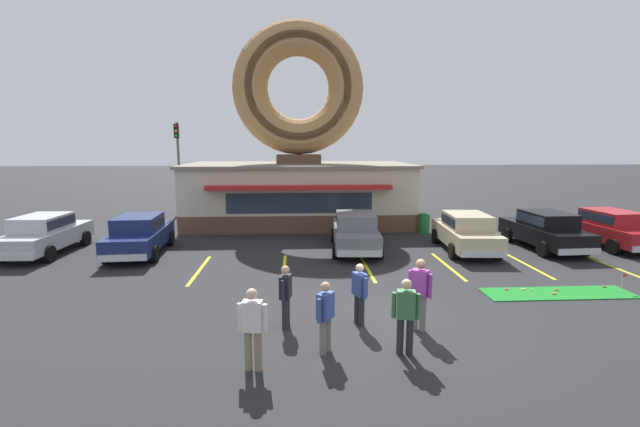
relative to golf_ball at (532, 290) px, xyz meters
name	(u,v)px	position (x,y,z in m)	size (l,w,h in m)	color
ground_plane	(392,325)	(-4.79, -2.19, -0.05)	(160.00, 160.00, 0.00)	#232326
donut_shop_building	(299,157)	(-7.01, 11.76, 3.69)	(12.30, 6.75, 10.96)	brown
putting_mat	(558,293)	(0.65, -0.26, -0.04)	(4.44, 1.12, 0.03)	#197523
mini_donut_near_left	(506,289)	(-0.76, 0.09, 0.00)	(0.13, 0.13, 0.04)	#D8667F
mini_donut_near_right	(554,293)	(0.46, -0.35, 0.00)	(0.13, 0.13, 0.04)	#D17F47
mini_donut_mid_left	(604,286)	(2.41, 0.16, 0.00)	(0.13, 0.13, 0.04)	brown
mini_donut_mid_centre	(556,290)	(0.74, -0.04, 0.00)	(0.13, 0.13, 0.04)	#A5724C
mini_donut_mid_right	(523,289)	(-0.24, 0.06, 0.00)	(0.13, 0.13, 0.04)	#E5C666
golf_ball	(532,290)	(0.00, 0.00, 0.00)	(0.04, 0.04, 0.04)	white
putting_flag_pin	(624,278)	(2.66, -0.26, 0.39)	(0.13, 0.01, 0.55)	silver
car_navy	(140,233)	(-13.50, 5.20, 0.82)	(2.19, 4.66, 1.60)	navy
car_red	(609,227)	(6.44, 5.46, 0.82)	(2.22, 4.67, 1.60)	maroon
car_champagne	(466,230)	(-0.12, 4.99, 0.82)	(2.23, 4.67, 1.60)	#BCAD89
car_grey	(355,230)	(-4.70, 5.34, 0.82)	(2.20, 4.66, 1.60)	slate
car_silver	(45,233)	(-17.39, 5.50, 0.82)	(2.04, 4.59, 1.60)	#B2B5BA
car_black	(545,229)	(3.42, 5.19, 0.82)	(2.11, 4.62, 1.60)	black
pedestrian_blue_sweater_man	(360,291)	(-5.62, -2.11, 0.80)	(0.37, 0.56, 1.56)	#232328
pedestrian_hooded_kid	(406,313)	(-4.88, -3.69, 0.87)	(0.58, 0.31, 1.67)	#232328
pedestrian_leather_jacket_man	(253,325)	(-8.03, -4.16, 0.88)	(0.59, 0.29, 1.69)	#7F7056
pedestrian_clipboard_woman	(420,291)	(-4.24, -2.52, 0.94)	(0.49, 0.42, 1.76)	slate
pedestrian_beanie_man	(286,294)	(-7.43, -2.20, 0.81)	(0.31, 0.59, 1.56)	#232328
pedestrian_crossing_woman	(325,314)	(-6.56, -3.51, 0.82)	(0.41, 0.51, 1.58)	slate
trash_bin	(424,223)	(-0.75, 8.70, 0.45)	(0.57, 0.57, 0.97)	#1E662D
traffic_light_pole	(178,155)	(-14.79, 16.26, 3.66)	(0.28, 0.47, 5.80)	#595B60
parking_stripe_far_left	(200,270)	(-10.62, 2.81, -0.05)	(0.12, 3.60, 0.01)	yellow
parking_stripe_left	(284,268)	(-7.62, 2.81, -0.05)	(0.12, 3.60, 0.01)	yellow
parking_stripe_mid_left	(367,267)	(-4.62, 2.81, -0.05)	(0.12, 3.60, 0.01)	yellow
parking_stripe_centre	(448,266)	(-1.62, 2.81, -0.05)	(0.12, 3.60, 0.01)	yellow
parking_stripe_mid_right	(527,265)	(1.38, 2.81, -0.05)	(0.12, 3.60, 0.01)	yellow
parking_stripe_right	(604,263)	(4.38, 2.81, -0.05)	(0.12, 3.60, 0.01)	yellow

